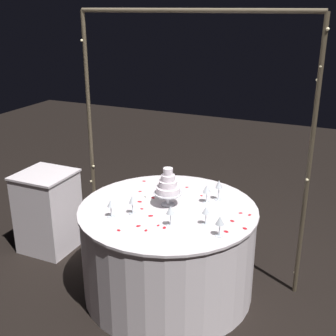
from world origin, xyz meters
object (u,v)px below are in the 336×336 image
at_px(wine_glass_0, 219,185).
at_px(wine_glass_4, 206,212).
at_px(wine_glass_1, 132,201).
at_px(wine_glass_2, 111,205).
at_px(cake_knife, 156,192).
at_px(wine_glass_6, 170,211).
at_px(side_table, 48,211).
at_px(tiered_cake, 168,186).
at_px(main_table, 168,250).
at_px(decorative_arch, 189,111).
at_px(wine_glass_5, 207,190).
at_px(wine_glass_3, 220,222).

bearing_deg(wine_glass_0, wine_glass_4, -83.67).
xyz_separation_m(wine_glass_1, wine_glass_2, (-0.12, -0.11, -0.01)).
bearing_deg(wine_glass_1, cake_knife, 91.48).
distance_m(wine_glass_2, cake_knife, 0.56).
bearing_deg(wine_glass_6, side_table, 163.79).
bearing_deg(tiered_cake, wine_glass_4, -26.66).
relative_size(wine_glass_2, wine_glass_6, 0.89).
xyz_separation_m(main_table, tiered_cake, (-0.02, 0.05, 0.54)).
height_order(wine_glass_1, wine_glass_6, wine_glass_6).
distance_m(wine_glass_0, wine_glass_6, 0.60).
height_order(main_table, wine_glass_6, wine_glass_6).
bearing_deg(wine_glass_4, decorative_arch, 122.56).
bearing_deg(wine_glass_4, wine_glass_1, -174.13).
height_order(wine_glass_2, wine_glass_4, wine_glass_4).
height_order(wine_glass_1, wine_glass_2, wine_glass_1).
xyz_separation_m(wine_glass_0, wine_glass_4, (0.05, -0.45, -0.02)).
height_order(wine_glass_0, wine_glass_5, wine_glass_0).
bearing_deg(wine_glass_1, wine_glass_3, -4.64).
xyz_separation_m(main_table, wine_glass_2, (-0.32, -0.32, 0.48)).
height_order(wine_glass_0, wine_glass_1, wine_glass_0).
bearing_deg(wine_glass_6, wine_glass_2, -173.41).
xyz_separation_m(wine_glass_4, wine_glass_6, (-0.23, -0.12, 0.01)).
xyz_separation_m(main_table, cake_knife, (-0.21, 0.22, 0.39)).
height_order(tiered_cake, wine_glass_3, tiered_cake).
xyz_separation_m(wine_glass_2, wine_glass_6, (0.46, 0.05, 0.02)).
relative_size(main_table, tiered_cake, 4.52).
relative_size(wine_glass_0, wine_glass_5, 1.14).
distance_m(decorative_arch, side_table, 1.73).
xyz_separation_m(wine_glass_4, wine_glass_5, (-0.12, 0.36, 0.01)).
xyz_separation_m(wine_glass_2, wine_glass_3, (0.83, 0.06, 0.01)).
distance_m(wine_glass_0, wine_glass_4, 0.45).
height_order(side_table, wine_glass_1, wine_glass_1).
relative_size(wine_glass_3, wine_glass_4, 1.03).
bearing_deg(decorative_arch, side_table, -169.13).
relative_size(decorative_arch, wine_glass_0, 12.82).
bearing_deg(main_table, wine_glass_0, 43.97).
xyz_separation_m(wine_glass_3, cake_knife, (-0.72, 0.49, -0.10)).
bearing_deg(wine_glass_1, wine_glass_5, 43.37).
relative_size(tiered_cake, wine_glass_1, 2.09).
bearing_deg(side_table, wine_glass_3, -13.04).
distance_m(tiered_cake, wine_glass_1, 0.32).
relative_size(tiered_cake, wine_glass_5, 2.04).
bearing_deg(decorative_arch, wine_glass_3, -53.66).
relative_size(decorative_arch, wine_glass_1, 14.93).
height_order(side_table, cake_knife, side_table).
relative_size(wine_glass_1, wine_glass_2, 1.07).
height_order(main_table, wine_glass_4, wine_glass_4).
height_order(side_table, wine_glass_5, wine_glass_5).
height_order(wine_glass_1, wine_glass_4, wine_glass_1).
xyz_separation_m(side_table, wine_glass_3, (1.85, -0.43, 0.48)).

